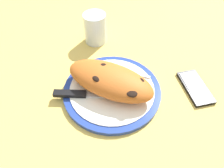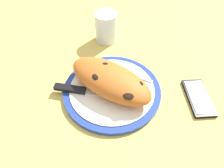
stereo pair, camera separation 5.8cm
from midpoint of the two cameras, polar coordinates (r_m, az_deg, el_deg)
ground_plane at (r=62.44cm, az=2.68°, el=-3.24°), size 150.00×150.00×3.00cm
plate at (r=60.63cm, az=2.76°, el=-1.92°), size 27.87×27.87×1.65cm
calzone at (r=57.65cm, az=2.43°, el=1.02°), size 25.10×11.47×6.67cm
fork at (r=64.45cm, az=5.34°, el=3.30°), size 16.35×4.04×0.40cm
knife at (r=59.15cm, az=-5.88°, el=-1.90°), size 20.39×10.48×1.20cm
smartphone at (r=65.25cm, az=24.70°, el=-3.48°), size 12.86×13.82×1.16cm
water_glass at (r=76.16cm, az=0.64°, el=14.55°), size 7.68×7.68×10.48cm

